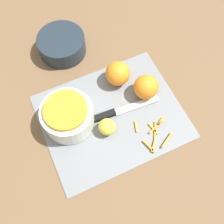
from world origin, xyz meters
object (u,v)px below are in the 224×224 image
Objects in this scene: bowl_dark at (62,45)px; orange_right at (146,87)px; bowl_speckled at (68,116)px; lemon at (107,127)px; knife at (109,114)px; orange_left at (118,74)px.

orange_right reaches higher than bowl_dark.
bowl_speckled is 0.13m from lemon.
bowl_dark reaches higher than lemon.
knife is 0.06m from lemon.
bowl_dark is 0.65× the size of knife.
bowl_speckled is 0.27m from orange_right.
bowl_speckled reaches higher than orange_right.
bowl_speckled reaches higher than knife.
knife is at bearing -126.72° from orange_left.
bowl_speckled is at bearing 168.94° from knife.
orange_left reaches higher than knife.
bowl_speckled is at bearing 178.10° from orange_right.
bowl_dark is at bearing 123.21° from orange_right.
lemon is (-0.17, -0.07, -0.01)m from orange_right.
lemon is (0.02, -0.35, -0.00)m from bowl_dark.
orange_left is at bearing 56.73° from knife.
bowl_speckled is at bearing 141.57° from lemon.
orange_right is at bearing -1.90° from bowl_speckled.
knife is 3.13× the size of orange_left.
lemon is at bearing -158.23° from orange_right.
lemon is at bearing -87.30° from bowl_dark.
orange_right is at bearing -53.97° from orange_left.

